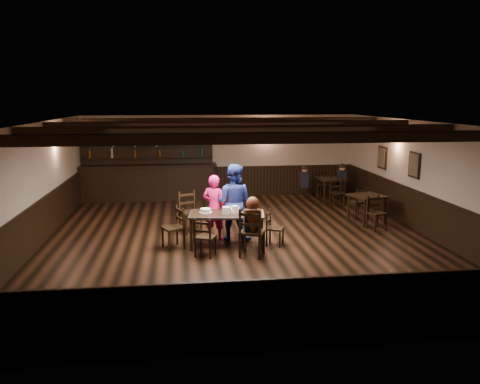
{
  "coord_description": "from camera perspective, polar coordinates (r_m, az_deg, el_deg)",
  "views": [
    {
      "loc": [
        -1.28,
        -10.42,
        3.22
      ],
      "look_at": [
        0.05,
        0.2,
        1.08
      ],
      "focal_mm": 35.0,
      "sensor_mm": 36.0,
      "label": 1
    }
  ],
  "objects": [
    {
      "name": "tea_light",
      "position": [
        10.41,
        -1.57,
        -2.29
      ],
      "size": [
        0.05,
        0.05,
        0.06
      ],
      "color": "#A5A8AD",
      "rests_on": "dining_table"
    },
    {
      "name": "menu_red",
      "position": [
        10.19,
        0.96,
        -2.71
      ],
      "size": [
        0.36,
        0.31,
        0.0
      ],
      "primitive_type": "cube",
      "rotation": [
        0.0,
        0.0,
        -0.38
      ],
      "color": "maroon",
      "rests_on": "dining_table"
    },
    {
      "name": "chair_far_pushed",
      "position": [
        11.51,
        -6.29,
        -1.99
      ],
      "size": [
        0.61,
        0.6,
        1.01
      ],
      "color": "black",
      "rests_on": "ground"
    },
    {
      "name": "man_blue",
      "position": [
        10.72,
        -0.82,
        -1.26
      ],
      "size": [
        1.06,
        0.95,
        1.78
      ],
      "primitive_type": "imported",
      "rotation": [
        0.0,
        0.0,
        2.75
      ],
      "color": "navy",
      "rests_on": "ground"
    },
    {
      "name": "chair_end_left",
      "position": [
        10.34,
        -7.78,
        -3.88
      ],
      "size": [
        0.55,
        0.56,
        0.91
      ],
      "color": "black",
      "rests_on": "ground"
    },
    {
      "name": "woman_pink",
      "position": [
        10.83,
        -3.16,
        -1.86
      ],
      "size": [
        0.65,
        0.56,
        1.52
      ],
      "primitive_type": "imported",
      "rotation": [
        0.0,
        0.0,
        2.72
      ],
      "color": "#F21869",
      "rests_on": "ground"
    },
    {
      "name": "bg_patron_left",
      "position": [
        14.88,
        7.86,
        1.89
      ],
      "size": [
        0.21,
        0.34,
        0.7
      ],
      "color": "black",
      "rests_on": "ground"
    },
    {
      "name": "room_shell",
      "position": [
        10.64,
        -0.1,
        3.33
      ],
      "size": [
        9.02,
        10.02,
        2.71
      ],
      "color": "beige",
      "rests_on": "ground"
    },
    {
      "name": "bar_counter",
      "position": [
        15.38,
        -11.11,
        1.75
      ],
      "size": [
        4.39,
        0.7,
        2.2
      ],
      "color": "black",
      "rests_on": "ground"
    },
    {
      "name": "cake",
      "position": [
        10.37,
        -4.21,
        -2.28
      ],
      "size": [
        0.28,
        0.28,
        0.09
      ],
      "color": "white",
      "rests_on": "dining_table"
    },
    {
      "name": "menu_blue",
      "position": [
        10.4,
        1.29,
        -2.42
      ],
      "size": [
        0.34,
        0.26,
        0.0
      ],
      "primitive_type": "cube",
      "rotation": [
        0.0,
        0.0,
        -0.11
      ],
      "color": "#0D1E45",
      "rests_on": "dining_table"
    },
    {
      "name": "drink_glass",
      "position": [
        10.32,
        -0.23,
        -2.2
      ],
      "size": [
        0.08,
        0.08,
        0.12
      ],
      "primitive_type": "cylinder",
      "color": "silver",
      "rests_on": "dining_table"
    },
    {
      "name": "pepper_shaker",
      "position": [
        10.15,
        0.44,
        -2.51
      ],
      "size": [
        0.04,
        0.04,
        0.09
      ],
      "primitive_type": "cylinder",
      "color": "#A5A8AD",
      "rests_on": "dining_table"
    },
    {
      "name": "ground",
      "position": [
        10.98,
        -0.12,
        -5.75
      ],
      "size": [
        10.0,
        10.0,
        0.0
      ],
      "primitive_type": "plane",
      "color": "black",
      "rests_on": "ground"
    },
    {
      "name": "dining_table",
      "position": [
        10.29,
        -1.63,
        -3.03
      ],
      "size": [
        1.71,
        1.01,
        0.75
      ],
      "color": "black",
      "rests_on": "ground"
    },
    {
      "name": "chair_end_right",
      "position": [
        10.43,
        3.93,
        -4.06
      ],
      "size": [
        0.47,
        0.48,
        0.79
      ],
      "color": "black",
      "rests_on": "ground"
    },
    {
      "name": "back_table_a",
      "position": [
        12.67,
        15.24,
        -0.82
      ],
      "size": [
        1.0,
        1.0,
        0.75
      ],
      "color": "black",
      "rests_on": "ground"
    },
    {
      "name": "salt_shaker",
      "position": [
        10.15,
        0.4,
        -2.53
      ],
      "size": [
        0.03,
        0.03,
        0.08
      ],
      "primitive_type": "cylinder",
      "color": "silver",
      "rests_on": "dining_table"
    },
    {
      "name": "chair_near_right",
      "position": [
        9.58,
        1.35,
        -4.55
      ],
      "size": [
        0.63,
        0.61,
        1.03
      ],
      "color": "black",
      "rests_on": "ground"
    },
    {
      "name": "back_table_b",
      "position": [
        15.05,
        11.0,
        1.25
      ],
      "size": [
        0.81,
        0.81,
        0.75
      ],
      "color": "black",
      "rests_on": "ground"
    },
    {
      "name": "plate_stack_a",
      "position": [
        10.18,
        -1.68,
        -2.26
      ],
      "size": [
        0.18,
        0.18,
        0.17
      ],
      "primitive_type": "cylinder",
      "color": "white",
      "rests_on": "dining_table"
    },
    {
      "name": "seated_person",
      "position": [
        9.59,
        1.51,
        -3.11
      ],
      "size": [
        0.34,
        0.51,
        0.83
      ],
      "color": "black",
      "rests_on": "ground"
    },
    {
      "name": "bg_patron_right",
      "position": [
        15.28,
        12.32,
        2.04
      ],
      "size": [
        0.22,
        0.36,
        0.73
      ],
      "color": "black",
      "rests_on": "ground"
    },
    {
      "name": "chair_near_left",
      "position": [
        9.66,
        -4.4,
        -5.2
      ],
      "size": [
        0.5,
        0.5,
        0.83
      ],
      "color": "black",
      "rests_on": "ground"
    },
    {
      "name": "plate_stack_b",
      "position": [
        10.25,
        -0.63,
        -2.15
      ],
      "size": [
        0.15,
        0.15,
        0.17
      ],
      "primitive_type": "cylinder",
      "color": "white",
      "rests_on": "dining_table"
    }
  ]
}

